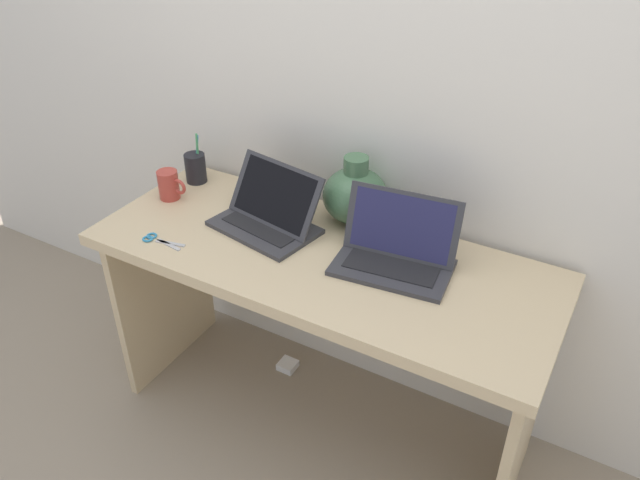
% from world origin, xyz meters
% --- Properties ---
extents(ground_plane, '(6.00, 6.00, 0.00)m').
position_xyz_m(ground_plane, '(0.00, 0.00, 0.00)').
color(ground_plane, gray).
extents(back_wall, '(4.40, 0.04, 2.40)m').
position_xyz_m(back_wall, '(0.00, 0.33, 1.20)').
color(back_wall, silver).
rests_on(back_wall, ground).
extents(desk, '(1.47, 0.58, 0.75)m').
position_xyz_m(desk, '(0.00, 0.00, 0.59)').
color(desk, '#D1B78C').
rests_on(desk, ground).
extents(laptop_left, '(0.37, 0.28, 0.20)m').
position_xyz_m(laptop_left, '(-0.22, 0.06, 0.80)').
color(laptop_left, '#333338').
rests_on(laptop_left, desk).
extents(laptop_right, '(0.37, 0.25, 0.21)m').
position_xyz_m(laptop_right, '(0.22, 0.07, 0.81)').
color(laptop_right, '#333338').
rests_on(laptop_right, desk).
extents(green_vase, '(0.21, 0.21, 0.23)m').
position_xyz_m(green_vase, '(0.00, 0.23, 0.85)').
color(green_vase, '#47704C').
rests_on(green_vase, desk).
extents(coffee_mug, '(0.11, 0.07, 0.10)m').
position_xyz_m(coffee_mug, '(-0.63, 0.04, 0.80)').
color(coffee_mug, '#B23D33').
rests_on(coffee_mug, desk).
extents(pen_cup, '(0.08, 0.08, 0.19)m').
position_xyz_m(pen_cup, '(-0.63, 0.19, 0.81)').
color(pen_cup, black).
rests_on(pen_cup, desk).
extents(scissors, '(0.15, 0.05, 0.01)m').
position_xyz_m(scissors, '(-0.49, -0.19, 0.75)').
color(scissors, '#B7B7BC').
rests_on(scissors, desk).
extents(power_brick, '(0.07, 0.07, 0.03)m').
position_xyz_m(power_brick, '(-0.24, 0.16, 0.01)').
color(power_brick, white).
rests_on(power_brick, ground).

